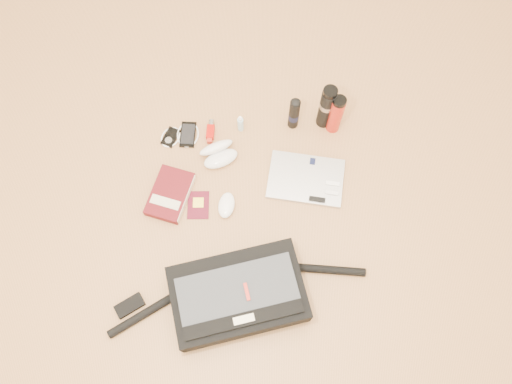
# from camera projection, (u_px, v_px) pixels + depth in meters

# --- Properties ---
(ground) EXTENTS (4.00, 4.00, 0.00)m
(ground) POSITION_uv_depth(u_px,v_px,m) (253.00, 221.00, 2.07)
(ground) COLOR #AA7747
(ground) RESTS_ON ground
(messenger_bag) EXTENTS (1.00, 0.42, 0.14)m
(messenger_bag) POSITION_uv_depth(u_px,v_px,m) (237.00, 295.00, 1.90)
(messenger_bag) COLOR black
(messenger_bag) RESTS_ON ground
(laptop) EXTENTS (0.35, 0.26, 0.03)m
(laptop) POSITION_uv_depth(u_px,v_px,m) (306.00, 179.00, 2.13)
(laptop) COLOR #B0B0B2
(laptop) RESTS_ON ground
(book) EXTENTS (0.21, 0.26, 0.04)m
(book) POSITION_uv_depth(u_px,v_px,m) (170.00, 194.00, 2.10)
(book) COLOR #4C0C11
(book) RESTS_ON ground
(passport) EXTENTS (0.09, 0.13, 0.01)m
(passport) POSITION_uv_depth(u_px,v_px,m) (198.00, 205.00, 2.10)
(passport) COLOR #4C0A19
(passport) RESTS_ON ground
(mouse) EXTENTS (0.08, 0.12, 0.04)m
(mouse) POSITION_uv_depth(u_px,v_px,m) (226.00, 205.00, 2.08)
(mouse) COLOR white
(mouse) RESTS_ON ground
(sunglasses_case) EXTENTS (0.19, 0.18, 0.09)m
(sunglasses_case) POSITION_uv_depth(u_px,v_px,m) (219.00, 153.00, 2.15)
(sunglasses_case) COLOR silver
(sunglasses_case) RESTS_ON ground
(ipod) EXTENTS (0.11, 0.11, 0.01)m
(ipod) POSITION_uv_depth(u_px,v_px,m) (171.00, 137.00, 2.21)
(ipod) COLOR black
(ipod) RESTS_ON ground
(phone) EXTENTS (0.10, 0.13, 0.01)m
(phone) POSITION_uv_depth(u_px,v_px,m) (188.00, 134.00, 2.22)
(phone) COLOR black
(phone) RESTS_ON ground
(inhaler) EXTENTS (0.04, 0.11, 0.03)m
(inhaler) POSITION_uv_depth(u_px,v_px,m) (211.00, 131.00, 2.21)
(inhaler) COLOR #A80B05
(inhaler) RESTS_ON ground
(spray_bottle) EXTENTS (0.03, 0.03, 0.10)m
(spray_bottle) POSITION_uv_depth(u_px,v_px,m) (241.00, 124.00, 2.19)
(spray_bottle) COLOR #AAD6EB
(spray_bottle) RESTS_ON ground
(aerosol_can) EXTENTS (0.06, 0.06, 0.20)m
(aerosol_can) POSITION_uv_depth(u_px,v_px,m) (294.00, 113.00, 2.15)
(aerosol_can) COLOR black
(aerosol_can) RESTS_ON ground
(thermos_black) EXTENTS (0.08, 0.08, 0.25)m
(thermos_black) POSITION_uv_depth(u_px,v_px,m) (327.00, 107.00, 2.13)
(thermos_black) COLOR black
(thermos_black) RESTS_ON ground
(thermos_red) EXTENTS (0.07, 0.07, 0.23)m
(thermos_red) POSITION_uv_depth(u_px,v_px,m) (336.00, 114.00, 2.13)
(thermos_red) COLOR #B62114
(thermos_red) RESTS_ON ground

